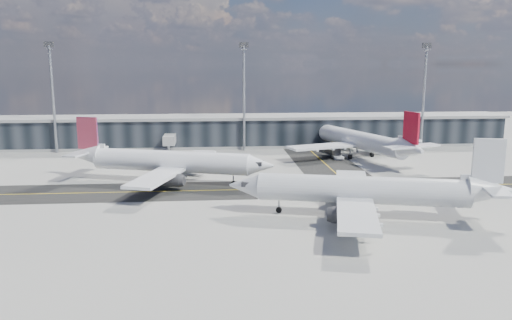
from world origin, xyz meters
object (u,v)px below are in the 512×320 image
(airliner_af, at_px, (168,162))
(airliner_near, at_px, (366,191))
(airliner_redtail, at_px, (361,141))
(service_van, at_px, (338,156))
(baggage_tug, at_px, (162,177))

(airliner_af, xyz_separation_m, airliner_near, (32.26, -25.87, -0.01))
(airliner_redtail, bearing_deg, airliner_near, -124.45)
(airliner_redtail, xyz_separation_m, service_van, (-6.03, -1.19, -3.60))
(airliner_near, xyz_separation_m, service_van, (7.42, 47.19, -3.42))
(airliner_near, relative_size, baggage_tug, 14.97)
(airliner_near, bearing_deg, baggage_tug, 64.79)
(airliner_redtail, bearing_deg, baggage_tug, -174.66)
(airliner_af, xyz_separation_m, baggage_tug, (-1.50, 1.24, -3.38))
(airliner_af, height_order, airliner_near, airliner_af)
(airliner_af, relative_size, airliner_redtail, 0.97)
(airliner_redtail, distance_m, airliner_near, 50.22)
(airliner_af, distance_m, baggage_tug, 3.90)
(baggage_tug, bearing_deg, airliner_af, 25.28)
(airliner_af, xyz_separation_m, service_van, (39.68, 21.32, -3.44))
(airliner_redtail, distance_m, service_van, 7.13)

